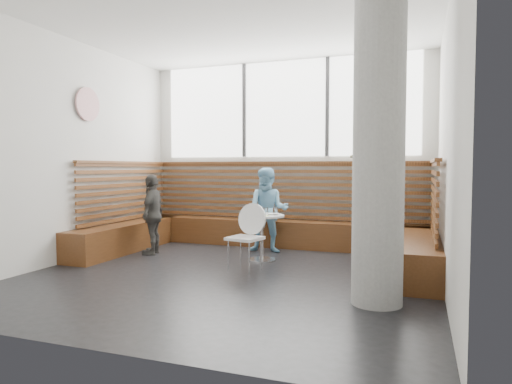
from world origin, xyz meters
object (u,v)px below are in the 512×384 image
(cafe_table, at_px, (262,228))
(cafe_chair, at_px, (247,231))
(child_back, at_px, (268,210))
(child_left, at_px, (153,214))
(adult_man, at_px, (373,202))
(concrete_column, at_px, (379,143))

(cafe_table, height_order, cafe_chair, cafe_chair)
(child_back, bearing_deg, child_left, -165.09)
(adult_man, bearing_deg, concrete_column, 179.56)
(cafe_chair, distance_m, adult_man, 1.86)
(cafe_table, relative_size, cafe_chair, 0.76)
(adult_man, relative_size, child_left, 1.40)
(cafe_chair, distance_m, child_back, 1.30)
(child_back, relative_size, child_left, 1.09)
(adult_man, distance_m, child_back, 1.68)
(cafe_table, bearing_deg, child_back, 100.09)
(cafe_chair, relative_size, child_back, 0.65)
(cafe_table, height_order, child_left, child_left)
(concrete_column, xyz_separation_m, child_left, (-3.54, 1.51, -0.98))
(cafe_chair, height_order, child_back, child_back)
(child_back, height_order, child_left, child_back)
(adult_man, distance_m, child_left, 3.35)
(concrete_column, height_order, child_back, concrete_column)
(adult_man, bearing_deg, child_back, 73.06)
(concrete_column, relative_size, child_left, 2.57)
(concrete_column, xyz_separation_m, adult_man, (-0.23, 1.97, -0.73))
(concrete_column, xyz_separation_m, child_back, (-1.88, 2.26, -0.92))
(cafe_table, distance_m, adult_man, 1.62)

